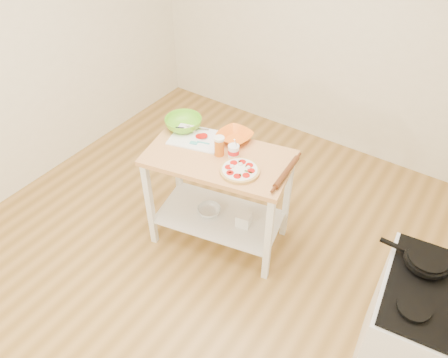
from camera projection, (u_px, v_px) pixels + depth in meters
room_shell at (187, 129)px, 2.75m from camera, size 4.04×4.54×2.74m
prep_island at (219, 182)px, 3.43m from camera, size 1.20×0.81×0.90m
gas_stove at (419, 340)px, 2.60m from camera, size 0.69×0.78×1.11m
skillet at (426, 259)px, 2.43m from camera, size 0.39×0.25×0.03m
pizza at (240, 170)px, 3.12m from camera, size 0.29×0.29×0.05m
cutting_board at (197, 138)px, 3.43m from camera, size 0.46×0.39×0.04m
spatula at (199, 143)px, 3.37m from camera, size 0.14×0.09×0.01m
knife at (187, 129)px, 3.51m from camera, size 0.24×0.16×0.01m
orange_bowl at (235, 137)px, 3.40m from camera, size 0.29×0.29×0.06m
green_bowl at (183, 123)px, 3.52m from camera, size 0.42×0.42×0.09m
beer_pint at (219, 146)px, 3.23m from camera, size 0.08×0.08×0.16m
yogurt_tub at (234, 151)px, 3.23m from camera, size 0.09×0.09×0.18m
rolling_pin at (286, 172)px, 3.09m from camera, size 0.07×0.37×0.04m
shelf_glass_bowl at (209, 211)px, 3.69m from camera, size 0.22×0.22×0.06m
shelf_bin at (244, 219)px, 3.58m from camera, size 0.13×0.13×0.11m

